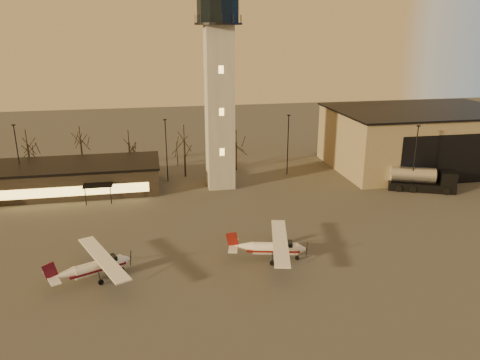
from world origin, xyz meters
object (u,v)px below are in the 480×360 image
object	(u,v)px
control_tower	(219,80)
cessna_front	(276,250)
hangar	(419,138)
terminal	(74,177)
cessna_rear	(100,268)
fuel_truck	(421,181)

from	to	relation	value
control_tower	cessna_front	xyz separation A→B (m)	(2.08, -25.43, -15.25)
hangar	cessna_front	xyz separation A→B (m)	(-33.92, -29.41, -4.08)
terminal	cessna_rear	size ratio (longest dim) A/B	2.34
control_tower	cessna_front	distance (m)	29.72
control_tower	cessna_rear	bearing A→B (deg)	-121.68
hangar	fuel_truck	xyz separation A→B (m)	(-6.33, -11.84, -3.74)
terminal	fuel_truck	world-z (taller)	terminal
control_tower	cessna_rear	size ratio (longest dim) A/B	3.01
fuel_truck	cessna_rear	bearing A→B (deg)	-135.91
cessna_rear	cessna_front	bearing A→B (deg)	-22.16
terminal	fuel_truck	bearing A→B (deg)	-10.79
hangar	terminal	xyz separation A→B (m)	(-57.99, -2.00, -3.00)
hangar	cessna_front	size ratio (longest dim) A/B	2.68
terminal	cessna_front	xyz separation A→B (m)	(24.07, -27.41, -1.08)
cessna_front	fuel_truck	distance (m)	32.71
terminal	hangar	bearing A→B (deg)	1.97
cessna_rear	fuel_truck	xyz separation A→B (m)	(45.63, 18.00, 0.36)
cessna_rear	fuel_truck	distance (m)	49.05
control_tower	hangar	xyz separation A→B (m)	(36.00, 3.98, -11.17)
control_tower	fuel_truck	distance (m)	34.12
control_tower	cessna_rear	xyz separation A→B (m)	(-15.96, -25.86, -15.27)
hangar	cessna_rear	world-z (taller)	hangar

